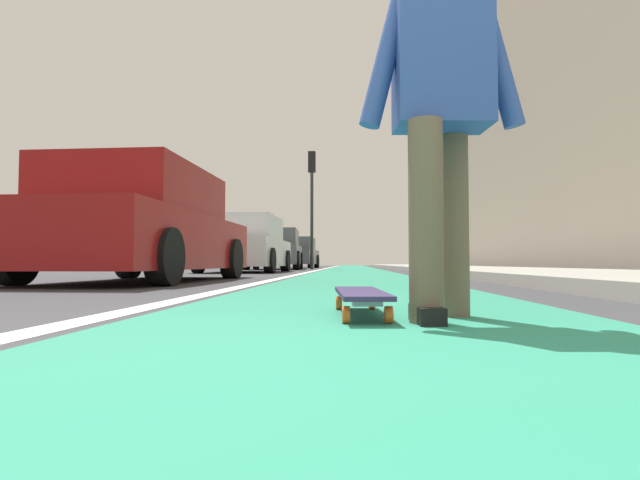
{
  "coord_description": "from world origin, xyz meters",
  "views": [
    {
      "loc": [
        -0.91,
        0.07,
        0.24
      ],
      "look_at": [
        10.34,
        0.76,
        0.75
      ],
      "focal_mm": 28.67,
      "sensor_mm": 36.0,
      "label": 1
    }
  ],
  "objects": [
    {
      "name": "lane_stripe_white",
      "position": [
        20.0,
        1.18,
        0.0
      ],
      "size": [
        52.0,
        0.16,
        0.01
      ],
      "primitive_type": "cube",
      "color": "silver",
      "rests_on": "ground"
    },
    {
      "name": "ground_plane",
      "position": [
        10.0,
        0.0,
        0.0
      ],
      "size": [
        80.0,
        80.0,
        0.0
      ],
      "primitive_type": "plane",
      "color": "#38383D"
    },
    {
      "name": "sidewalk_curb",
      "position": [
        18.0,
        -3.21,
        0.06
      ],
      "size": [
        52.0,
        3.2,
        0.13
      ],
      "primitive_type": "cube",
      "color": "#9E9B93",
      "rests_on": "ground"
    },
    {
      "name": "skateboard",
      "position": [
        1.43,
        0.03,
        0.09
      ],
      "size": [
        0.85,
        0.26,
        0.11
      ],
      "color": "orange",
      "rests_on": "ground"
    },
    {
      "name": "building_facade",
      "position": [
        22.0,
        -6.09,
        5.35
      ],
      "size": [
        40.0,
        1.2,
        10.69
      ],
      "primitive_type": "cube",
      "color": "gray",
      "rests_on": "ground"
    },
    {
      "name": "parked_car_far",
      "position": [
        18.1,
        2.94,
        0.72
      ],
      "size": [
        4.19,
        2.14,
        1.5
      ],
      "color": "#4C5156",
      "rests_on": "ground"
    },
    {
      "name": "parked_car_mid",
      "position": [
        12.41,
        2.86,
        0.7
      ],
      "size": [
        4.24,
        2.01,
        1.46
      ],
      "color": "silver",
      "rests_on": "ground"
    },
    {
      "name": "traffic_light",
      "position": [
        18.6,
        1.58,
        3.12
      ],
      "size": [
        0.33,
        0.28,
        4.55
      ],
      "color": "#2D2D2D",
      "rests_on": "ground"
    },
    {
      "name": "pedestrian_distant",
      "position": [
        14.35,
        -2.61,
        0.9
      ],
      "size": [
        0.44,
        0.69,
        1.57
      ],
      "color": "black",
      "rests_on": "ground"
    },
    {
      "name": "bike_lane_paint",
      "position": [
        24.0,
        0.0,
        0.0
      ],
      "size": [
        56.0,
        2.05,
        0.0
      ],
      "primitive_type": "cube",
      "color": "#288466",
      "rests_on": "ground"
    },
    {
      "name": "parked_car_end",
      "position": [
        24.15,
        2.81,
        0.72
      ],
      "size": [
        4.27,
        2.15,
        1.49
      ],
      "color": "#4C5156",
      "rests_on": "ground"
    },
    {
      "name": "parked_car_near",
      "position": [
        5.61,
        2.81,
        0.7
      ],
      "size": [
        4.32,
        1.99,
        1.47
      ],
      "color": "maroon",
      "rests_on": "ground"
    },
    {
      "name": "skater_person",
      "position": [
        1.28,
        -0.31,
        0.94
      ],
      "size": [
        0.48,
        0.72,
        1.64
      ],
      "color": "brown",
      "rests_on": "ground"
    }
  ]
}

